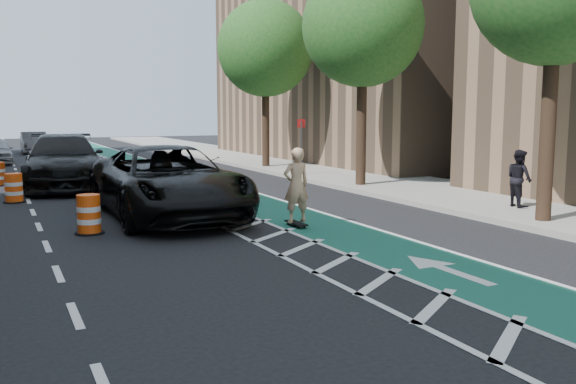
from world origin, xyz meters
TOP-DOWN VIEW (x-y plane):
  - ground at (0.00, 0.00)m, footprint 120.00×120.00m
  - bike_lane at (3.00, 10.00)m, footprint 2.00×90.00m
  - buffer_strip at (1.50, 10.00)m, footprint 1.40×90.00m
  - sidewalk_right at (9.50, 10.00)m, footprint 5.00×90.00m
  - curb_right at (7.05, 10.00)m, footprint 0.12×90.00m
  - tree_r_c at (7.90, 8.00)m, footprint 4.20×4.20m
  - tree_r_d at (7.90, 16.00)m, footprint 4.20×4.20m
  - sign_post at (7.60, 12.00)m, footprint 0.35×0.08m
  - skateboard at (2.43, 2.12)m, footprint 0.24×0.84m
  - skateboarder at (2.43, 2.12)m, footprint 0.66×0.44m
  - suv_near at (0.00, 4.89)m, footprint 3.22×6.82m
  - suv_far at (-1.80, 12.85)m, footprint 3.27×6.93m
  - car_grey at (-1.62, 33.63)m, footprint 1.64×4.44m
  - pedestrian at (8.99, 1.43)m, footprint 0.75×0.88m
  - barrel_a at (-2.21, 3.42)m, footprint 0.66×0.66m
  - barrel_b at (-3.60, 9.50)m, footprint 0.66×0.66m

SIDE VIEW (x-z plane):
  - ground at x=0.00m, z-range 0.00..0.00m
  - buffer_strip at x=1.50m, z-range 0.00..0.01m
  - bike_lane at x=3.00m, z-range 0.00..0.01m
  - sidewalk_right at x=9.50m, z-range 0.00..0.15m
  - curb_right at x=7.05m, z-range 0.00..0.16m
  - skateboard at x=2.43m, z-range 0.04..0.15m
  - barrel_b at x=-3.60m, z-range -0.02..0.87m
  - barrel_a at x=-2.21m, z-range -0.02..0.88m
  - car_grey at x=-1.62m, z-range 0.00..1.45m
  - suv_near at x=0.00m, z-range 0.00..1.88m
  - pedestrian at x=8.99m, z-range 0.15..1.74m
  - suv_far at x=-1.80m, z-range 0.00..1.95m
  - skateboarder at x=2.43m, z-range 0.11..1.92m
  - sign_post at x=7.60m, z-range 0.11..2.59m
  - tree_r_c at x=7.90m, z-range 1.82..9.72m
  - tree_r_d at x=7.90m, z-range 1.82..9.72m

